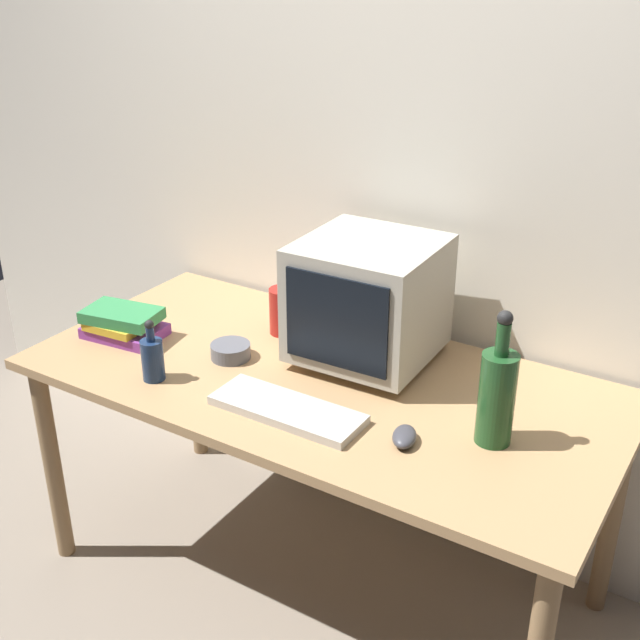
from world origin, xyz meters
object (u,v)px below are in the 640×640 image
(computer_mouse, at_px, (404,437))
(book_stack, at_px, (123,323))
(crt_monitor, at_px, (368,300))
(keyboard, at_px, (287,410))
(cd_spindle, at_px, (231,351))
(bottle_short, at_px, (152,358))
(bottle_tall, at_px, (497,394))
(metal_canister, at_px, (283,311))

(computer_mouse, relative_size, book_stack, 0.39)
(computer_mouse, bearing_deg, crt_monitor, 111.40)
(keyboard, xyz_separation_m, cd_spindle, (-0.32, 0.17, 0.01))
(bottle_short, bearing_deg, bottle_tall, 12.87)
(bottle_tall, distance_m, cd_spindle, 0.84)
(computer_mouse, relative_size, bottle_short, 0.54)
(book_stack, bearing_deg, bottle_tall, 2.91)
(crt_monitor, bearing_deg, bottle_tall, -23.99)
(crt_monitor, relative_size, bottle_tall, 1.11)
(bottle_tall, bearing_deg, computer_mouse, -145.61)
(computer_mouse, height_order, bottle_tall, bottle_tall)
(keyboard, bearing_deg, cd_spindle, 151.85)
(keyboard, bearing_deg, bottle_short, -173.78)
(keyboard, relative_size, book_stack, 1.62)
(keyboard, height_order, computer_mouse, computer_mouse)
(crt_monitor, relative_size, metal_canister, 2.66)
(computer_mouse, xyz_separation_m, bottle_tall, (0.18, 0.13, 0.12))
(computer_mouse, height_order, book_stack, book_stack)
(crt_monitor, distance_m, bottle_tall, 0.53)
(bottle_short, bearing_deg, book_stack, 150.30)
(cd_spindle, xyz_separation_m, metal_canister, (0.04, 0.23, 0.05))
(cd_spindle, bearing_deg, crt_monitor, 30.65)
(crt_monitor, height_order, metal_canister, crt_monitor)
(crt_monitor, height_order, keyboard, crt_monitor)
(bottle_short, bearing_deg, computer_mouse, 6.70)
(crt_monitor, relative_size, cd_spindle, 3.32)
(keyboard, bearing_deg, metal_canister, 125.40)
(crt_monitor, xyz_separation_m, bottle_short, (-0.46, -0.43, -0.12))
(book_stack, height_order, metal_canister, metal_canister)
(cd_spindle, bearing_deg, computer_mouse, -11.38)
(computer_mouse, xyz_separation_m, metal_canister, (-0.61, 0.36, 0.06))
(bottle_tall, relative_size, metal_canister, 2.39)
(crt_monitor, xyz_separation_m, bottle_tall, (0.48, -0.21, -0.06))
(bottle_tall, distance_m, book_stack, 1.21)
(bottle_short, xyz_separation_m, cd_spindle, (0.11, 0.22, -0.05))
(bottle_tall, relative_size, cd_spindle, 2.99)
(cd_spindle, height_order, metal_canister, metal_canister)
(crt_monitor, bearing_deg, computer_mouse, -48.89)
(crt_monitor, height_order, cd_spindle, crt_monitor)
(bottle_tall, distance_m, bottle_short, 0.96)
(bottle_tall, xyz_separation_m, metal_canister, (-0.79, 0.23, -0.06))
(metal_canister, bearing_deg, book_stack, -144.55)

